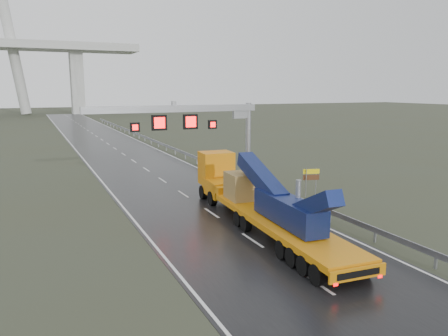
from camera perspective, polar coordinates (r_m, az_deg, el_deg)
name	(u,v)px	position (r m, az deg, el deg)	size (l,w,h in m)	color
ground	(292,267)	(21.73, 8.82, -12.63)	(400.00, 400.00, 0.00)	#363928
road	(123,154)	(58.38, -13.00, 1.76)	(11.00, 200.00, 0.02)	black
guardrail	(194,157)	(50.35, -3.95, 1.46)	(0.20, 140.00, 1.40)	gray
sign_gantry	(198,122)	(37.21, -3.40, 5.96)	(14.90, 1.20, 7.42)	#A8A9A4
heavy_haul_truck	(251,195)	(28.14, 3.57, -3.56)	(3.77, 18.68, 4.36)	orange
exit_sign_pair	(311,177)	(35.05, 11.31, -1.16)	(1.27, 0.43, 2.25)	gray
striped_barrier	(260,186)	(36.00, 4.77, -2.42)	(0.61, 0.33, 1.03)	red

